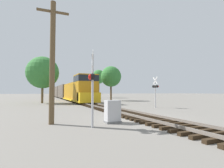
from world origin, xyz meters
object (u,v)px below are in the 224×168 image
object	(u,v)px
tree_mid_background	(111,77)
relay_cabinet	(113,112)
crossing_signal_near	(92,81)
crossing_signal_far	(155,88)
utility_pole	(52,60)
tree_deep_background	(99,77)
tree_far_right	(43,73)
freight_train	(61,92)

from	to	relation	value
tree_mid_background	relay_cabinet	bearing A→B (deg)	-112.08
relay_cabinet	crossing_signal_near	bearing A→B (deg)	-149.34
crossing_signal_far	tree_mid_background	distance (m)	18.29
relay_cabinet	utility_pole	bearing A→B (deg)	165.17
relay_cabinet	tree_deep_background	distance (m)	47.13
crossing_signal_near	tree_far_right	xyz separation A→B (m)	(-2.06, 22.41, 2.67)
crossing_signal_far	relay_cabinet	world-z (taller)	crossing_signal_far
freight_train	utility_pole	xyz separation A→B (m)	(-6.00, -50.07, 1.70)
relay_cabinet	utility_pole	size ratio (longest dim) A/B	0.19
tree_mid_background	tree_deep_background	distance (m)	19.70
tree_mid_background	tree_deep_background	world-z (taller)	tree_deep_background
crossing_signal_near	tree_mid_background	bearing A→B (deg)	170.37
freight_train	crossing_signal_near	bearing A→B (deg)	-94.57
utility_pole	tree_far_right	distance (m)	20.65
freight_train	tree_far_right	xyz separation A→B (m)	(-6.21, -29.48, 3.12)
utility_pole	tree_far_right	xyz separation A→B (m)	(-0.21, 20.60, 1.41)
tree_deep_background	tree_far_right	bearing A→B (deg)	-127.00
crossing_signal_far	tree_mid_background	xyz separation A→B (m)	(1.69, 17.98, 2.91)
freight_train	crossing_signal_far	size ratio (longest dim) A/B	20.55
relay_cabinet	crossing_signal_far	bearing A→B (deg)	40.55
crossing_signal_far	tree_deep_background	bearing A→B (deg)	-6.10
utility_pole	tree_mid_background	distance (m)	28.03
crossing_signal_near	utility_pole	bearing A→B (deg)	-119.83
relay_cabinet	utility_pole	world-z (taller)	utility_pole
crossing_signal_near	utility_pole	size ratio (longest dim) A/B	0.56
relay_cabinet	tree_mid_background	size ratio (longest dim) A/B	0.18
tree_far_right	tree_mid_background	xyz separation A→B (m)	(13.88, 3.82, 0.12)
freight_train	tree_deep_background	xyz separation A→B (m)	(11.22, -6.34, 4.83)
freight_train	crossing_signal_far	distance (m)	44.04
crossing_signal_near	tree_far_right	distance (m)	22.67
tree_far_right	tree_deep_background	bearing A→B (deg)	53.00
tree_mid_background	tree_deep_background	size ratio (longest dim) A/B	0.82
crossing_signal_near	relay_cabinet	distance (m)	2.51
freight_train	crossing_signal_far	world-z (taller)	freight_train
tree_mid_background	tree_far_right	bearing A→B (deg)	-164.60
crossing_signal_far	tree_far_right	world-z (taller)	tree_far_right
crossing_signal_near	tree_deep_background	distance (m)	48.27
utility_pole	tree_mid_background	size ratio (longest dim) A/B	0.96
crossing_signal_far	relay_cabinet	distance (m)	11.41
crossing_signal_near	crossing_signal_far	distance (m)	13.07
freight_train	tree_mid_background	size ratio (longest dim) A/B	10.08
freight_train	utility_pole	distance (m)	50.46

